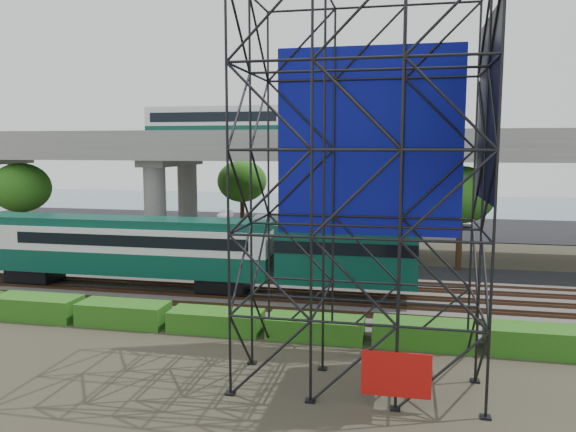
# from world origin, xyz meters

# --- Properties ---
(ground) EXTENTS (140.00, 140.00, 0.00)m
(ground) POSITION_xyz_m (0.00, 0.00, 0.00)
(ground) COLOR #474233
(ground) RESTS_ON ground
(ballast_bed) EXTENTS (90.00, 12.00, 0.20)m
(ballast_bed) POSITION_xyz_m (0.00, 2.00, 0.10)
(ballast_bed) COLOR slate
(ballast_bed) RESTS_ON ground
(service_road) EXTENTS (90.00, 5.00, 0.08)m
(service_road) POSITION_xyz_m (0.00, 10.50, 0.04)
(service_road) COLOR black
(service_road) RESTS_ON ground
(parking_lot) EXTENTS (90.00, 18.00, 0.08)m
(parking_lot) POSITION_xyz_m (0.00, 34.00, 0.04)
(parking_lot) COLOR black
(parking_lot) RESTS_ON ground
(harbor_water) EXTENTS (140.00, 40.00, 0.03)m
(harbor_water) POSITION_xyz_m (0.00, 56.00, 0.01)
(harbor_water) COLOR slate
(harbor_water) RESTS_ON ground
(rail_tracks) EXTENTS (90.00, 9.52, 0.16)m
(rail_tracks) POSITION_xyz_m (0.00, 2.00, 0.28)
(rail_tracks) COLOR #472D1E
(rail_tracks) RESTS_ON ballast_bed
(commuter_train) EXTENTS (29.30, 3.06, 4.30)m
(commuter_train) POSITION_xyz_m (-5.05, 2.00, 2.88)
(commuter_train) COLOR black
(commuter_train) RESTS_ON rail_tracks
(overpass) EXTENTS (80.00, 12.00, 12.40)m
(overpass) POSITION_xyz_m (-0.42, 16.00, 8.21)
(overpass) COLOR #9E9B93
(overpass) RESTS_ON ground
(scaffold_tower) EXTENTS (9.36, 6.36, 15.00)m
(scaffold_tower) POSITION_xyz_m (8.39, -7.98, 7.47)
(scaffold_tower) COLOR black
(scaffold_tower) RESTS_ON ground
(hedge_strip) EXTENTS (34.60, 1.80, 1.20)m
(hedge_strip) POSITION_xyz_m (1.01, -4.30, 0.56)
(hedge_strip) COLOR #255E15
(hedge_strip) RESTS_ON ground
(trees) EXTENTS (40.94, 16.94, 7.69)m
(trees) POSITION_xyz_m (-4.67, 16.17, 5.57)
(trees) COLOR #382314
(trees) RESTS_ON ground
(suv) EXTENTS (5.33, 2.59, 1.46)m
(suv) POSITION_xyz_m (-6.13, 9.95, 0.81)
(suv) COLOR black
(suv) RESTS_ON service_road
(parked_cars) EXTENTS (38.06, 9.68, 1.32)m
(parked_cars) POSITION_xyz_m (1.01, 33.80, 0.68)
(parked_cars) COLOR silver
(parked_cars) RESTS_ON parking_lot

